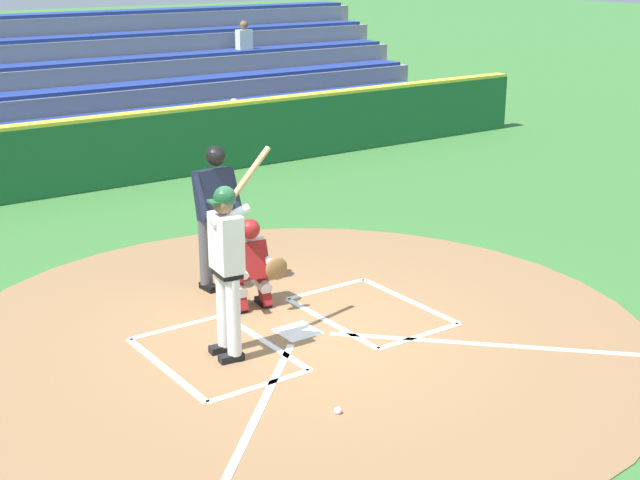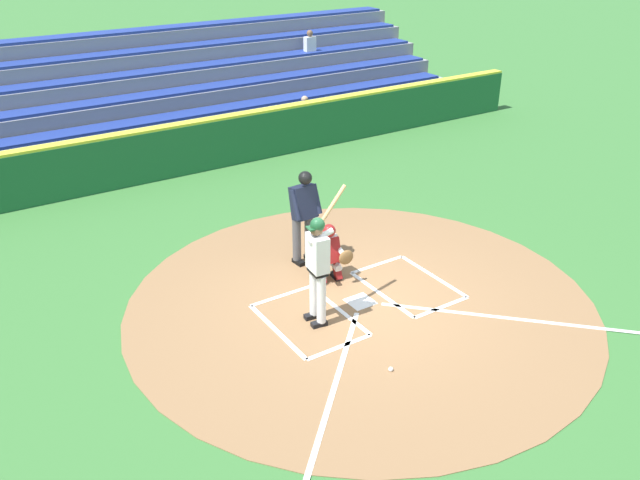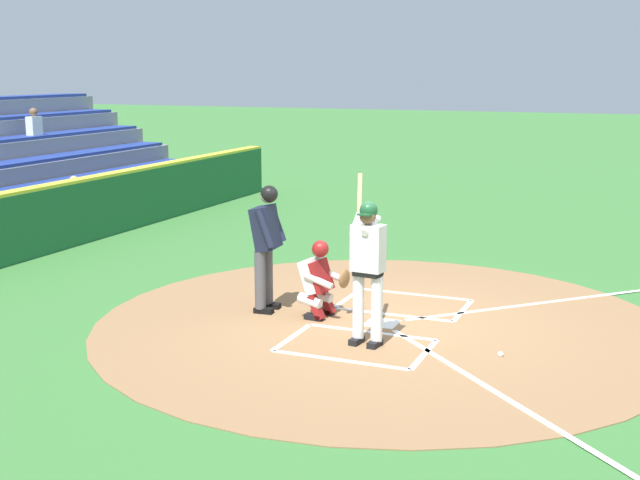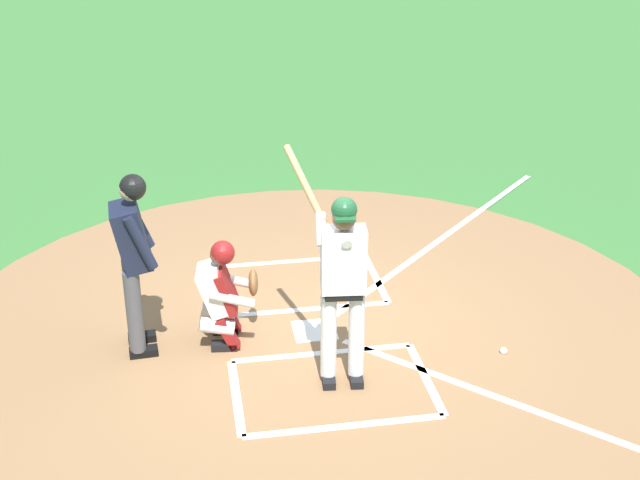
# 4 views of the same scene
# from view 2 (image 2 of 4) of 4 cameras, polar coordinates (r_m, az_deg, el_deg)

# --- Properties ---
(ground_plane) EXTENTS (120.00, 120.00, 0.00)m
(ground_plane) POSITION_cam_2_polar(r_m,az_deg,el_deg) (11.53, 3.47, -5.34)
(ground_plane) COLOR #387033
(dirt_circle) EXTENTS (8.00, 8.00, 0.01)m
(dirt_circle) POSITION_cam_2_polar(r_m,az_deg,el_deg) (11.53, 3.47, -5.31)
(dirt_circle) COLOR olive
(dirt_circle) RESTS_ON ground
(home_plate_and_chalk) EXTENTS (7.93, 4.91, 0.01)m
(home_plate_and_chalk) POSITION_cam_2_polar(r_m,az_deg,el_deg) (10.94, 6.20, -7.30)
(home_plate_and_chalk) COLOR white
(home_plate_and_chalk) RESTS_ON dirt_circle
(batter) EXTENTS (0.99, 0.64, 2.13)m
(batter) POSITION_cam_2_polar(r_m,az_deg,el_deg) (10.45, -0.19, -1.93)
(batter) COLOR white
(batter) RESTS_ON ground
(catcher) EXTENTS (0.59, 0.66, 1.13)m
(catcher) POSITION_cam_2_polar(r_m,az_deg,el_deg) (11.88, 0.78, -0.99)
(catcher) COLOR black
(catcher) RESTS_ON ground
(plate_umpire) EXTENTS (0.60, 0.44, 1.86)m
(plate_umpire) POSITION_cam_2_polar(r_m,az_deg,el_deg) (12.29, -1.40, 2.52)
(plate_umpire) COLOR #4C4C51
(plate_umpire) RESTS_ON ground
(baseball) EXTENTS (0.07, 0.07, 0.07)m
(baseball) POSITION_cam_2_polar(r_m,az_deg,el_deg) (9.97, 6.07, -10.94)
(baseball) COLOR white
(baseball) RESTS_ON ground
(backstop_wall) EXTENTS (22.00, 0.36, 1.31)m
(backstop_wall) POSITION_cam_2_polar(r_m,az_deg,el_deg) (17.29, -11.37, 7.73)
(backstop_wall) COLOR #1E6033
(backstop_wall) RESTS_ON ground
(bleacher_stand) EXTENTS (20.00, 5.10, 2.78)m
(bleacher_stand) POSITION_cam_2_polar(r_m,az_deg,el_deg) (20.67, -15.63, 11.37)
(bleacher_stand) COLOR gray
(bleacher_stand) RESTS_ON ground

